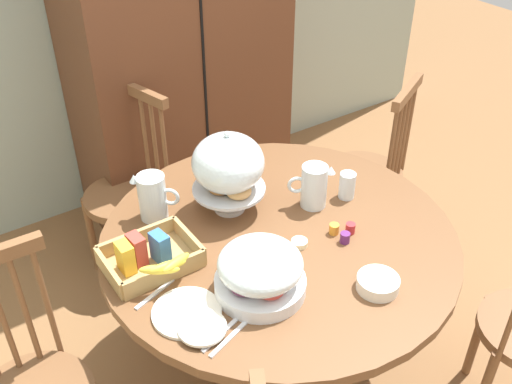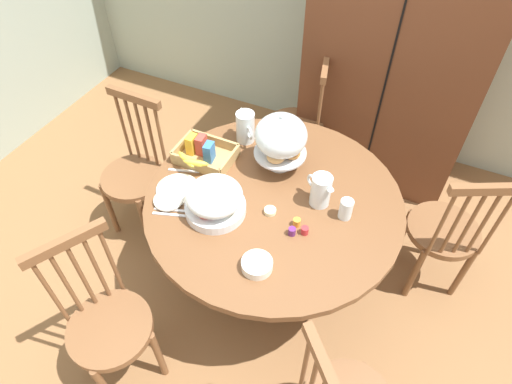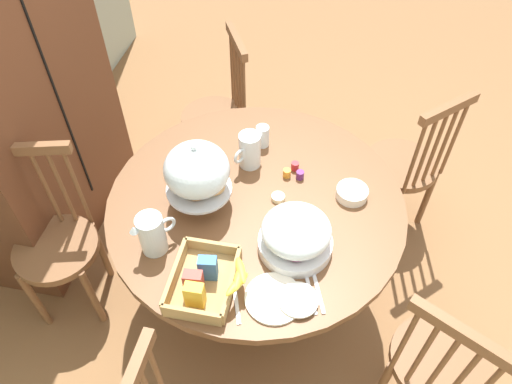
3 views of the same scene
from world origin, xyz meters
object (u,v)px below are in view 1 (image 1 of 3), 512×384
Objects in this scene: windsor_chair_by_cabinet at (129,195)px; cereal_basket at (150,257)px; milk_pitcher at (153,199)px; orange_juice_pitcher at (314,188)px; cereal_bowl at (378,283)px; china_plate_small at (202,328)px; butter_dish at (299,243)px; fruit_platter_covered at (260,271)px; pastry_stand_with_dome at (228,166)px; dining_table at (278,272)px; china_plate_large at (187,312)px; windsor_chair_near_window at (368,175)px; drinking_glass at (347,185)px; wooden_armoire at (177,45)px.

windsor_chair_by_cabinet is 3.09× the size of cereal_basket.
cereal_basket is (-0.14, -0.25, -0.04)m from milk_pitcher.
milk_pitcher is (-0.12, -0.58, 0.37)m from windsor_chair_by_cabinet.
orange_juice_pitcher reaches higher than cereal_bowl.
china_plate_small and butter_dish have the same top height.
pastry_stand_with_dome is at bearing 70.39° from fruit_platter_covered.
china_plate_small is 0.51m from butter_dish.
china_plate_small is (-0.25, -1.18, 0.30)m from windsor_chair_by_cabinet.
milk_pitcher reaches higher than dining_table.
fruit_platter_covered is at bearing -10.03° from china_plate_large.
pastry_stand_with_dome is 1.56× the size of china_plate_large.
dining_table is 1.35× the size of windsor_chair_near_window.
drinking_glass is (0.58, 0.24, -0.03)m from fruit_platter_covered.
milk_pitcher is 1.31× the size of cereal_bowl.
butter_dish is at bearing -77.26° from dining_table.
china_plate_small is at bearing -102.70° from milk_pitcher.
orange_juice_pitcher is 0.50m from cereal_bowl.
cereal_basket is (-0.47, 0.10, 0.24)m from dining_table.
pastry_stand_with_dome is 1.87× the size of milk_pitcher.
windsor_chair_near_window is 1.07m from pastry_stand_with_dome.
china_plate_large is at bearing 156.19° from cereal_bowl.
fruit_platter_covered reaches higher than china_plate_large.
dining_table is 0.46m from pastry_stand_with_dome.
windsor_chair_near_window reaches higher than dining_table.
milk_pitcher is 3.06× the size of butter_dish.
milk_pitcher is 0.83× the size of china_plate_large.
fruit_platter_covered is 0.26m from china_plate_large.
wooden_armoire is at bearing 71.73° from pastry_stand_with_dome.
milk_pitcher is (-0.11, 0.55, -0.00)m from fruit_platter_covered.
orange_juice_pitcher is 2.93× the size of butter_dish.
windsor_chair_near_window is at bearing 29.32° from fruit_platter_covered.
orange_juice_pitcher is 0.80× the size of china_plate_large.
fruit_platter_covered is 1.71× the size of orange_juice_pitcher.
windsor_chair_by_cabinet is at bearing 89.61° from fruit_platter_covered.
orange_juice_pitcher is at bearing 166.67° from drinking_glass.
cereal_basket is (-0.75, -1.20, -0.20)m from wooden_armoire.
wooden_armoire is at bearing 71.34° from fruit_platter_covered.
windsor_chair_by_cabinet reaches higher than milk_pitcher.
pastry_stand_with_dome is at bearing -108.27° from wooden_armoire.
milk_pitcher reaches higher than fruit_platter_covered.
china_plate_large is 1.57× the size of cereal_bowl.
wooden_armoire is at bearing 77.66° from dining_table.
wooden_armoire is 17.82× the size of drinking_glass.
pastry_stand_with_dome is at bearing 44.14° from china_plate_large.
cereal_basket is (-0.25, -0.84, 0.33)m from windsor_chair_by_cabinet.
dining_table is 1.35× the size of windsor_chair_by_cabinet.
dining_table is 11.96× the size of drinking_glass.
cereal_basket is (-0.69, 0.03, -0.04)m from orange_juice_pitcher.
orange_juice_pitcher is at bearing -152.61° from windsor_chair_near_window.
orange_juice_pitcher is 0.76m from china_plate_small.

